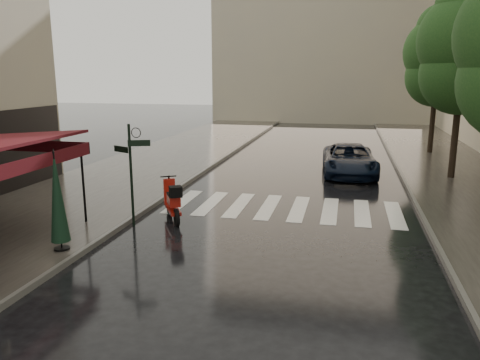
% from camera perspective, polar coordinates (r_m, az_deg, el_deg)
% --- Properties ---
extents(ground, '(120.00, 120.00, 0.00)m').
position_cam_1_polar(ground, '(11.61, -13.83, -10.42)').
color(ground, black).
rests_on(ground, ground).
extents(sidewalk_near, '(6.00, 60.00, 0.12)m').
position_cam_1_polar(sidewalk_near, '(23.89, -10.70, 1.80)').
color(sidewalk_near, '#38332D').
rests_on(sidewalk_near, ground).
extents(sidewalk_far, '(5.50, 60.00, 0.12)m').
position_cam_1_polar(sidewalk_far, '(22.56, 26.15, 0.07)').
color(sidewalk_far, '#38332D').
rests_on(sidewalk_far, ground).
extents(curb_near, '(0.12, 60.00, 0.16)m').
position_cam_1_polar(curb_near, '(22.85, -3.67, 1.54)').
color(curb_near, '#595651').
rests_on(curb_near, ground).
extents(curb_far, '(0.12, 60.00, 0.16)m').
position_cam_1_polar(curb_far, '(22.07, 19.08, 0.46)').
color(curb_far, '#595651').
rests_on(curb_far, ground).
extents(crosswalk, '(7.85, 3.20, 0.01)m').
position_cam_1_polar(crosswalk, '(16.24, 5.35, -3.37)').
color(crosswalk, silver).
rests_on(crosswalk, ground).
extents(signpost, '(1.17, 0.29, 3.10)m').
position_cam_1_polar(signpost, '(14.17, -13.15, 1.57)').
color(signpost, black).
rests_on(signpost, ground).
extents(backdrop_building, '(22.00, 6.00, 20.00)m').
position_cam_1_polar(backdrop_building, '(47.84, 11.08, 19.09)').
color(backdrop_building, '#BCAF90').
rests_on(backdrop_building, ground).
extents(tree_mid, '(3.80, 3.80, 8.34)m').
position_cam_1_polar(tree_mid, '(21.98, 25.63, 14.38)').
color(tree_mid, black).
rests_on(tree_mid, sidewalk_far).
extents(tree_far, '(3.80, 3.80, 8.16)m').
position_cam_1_polar(tree_far, '(28.89, 23.00, 13.65)').
color(tree_far, black).
rests_on(tree_far, sidewalk_far).
extents(scooter, '(1.15, 1.74, 1.29)m').
position_cam_1_polar(scooter, '(14.82, -8.20, -2.65)').
color(scooter, black).
rests_on(scooter, ground).
extents(parked_car, '(2.65, 5.15, 1.39)m').
position_cam_1_polar(parked_car, '(21.98, 13.19, 2.43)').
color(parked_car, black).
rests_on(parked_car, ground).
extents(parasol_back, '(0.48, 0.48, 2.56)m').
position_cam_1_polar(parasol_back, '(12.54, -21.38, -1.98)').
color(parasol_back, black).
rests_on(parasol_back, sidewalk_near).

